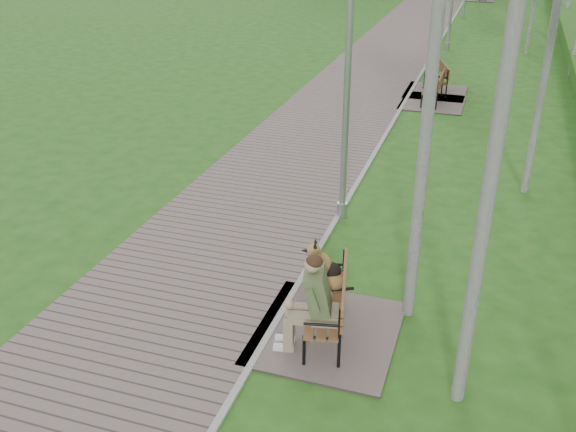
% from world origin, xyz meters
% --- Properties ---
extents(ground, '(120.00, 120.00, 0.00)m').
position_xyz_m(ground, '(0.00, 0.00, 0.00)').
color(ground, '#225516').
rests_on(ground, ground).
extents(walkway, '(3.50, 67.00, 0.04)m').
position_xyz_m(walkway, '(-1.75, 21.50, 0.02)').
color(walkway, '#72625C').
rests_on(walkway, ground).
extents(kerb, '(0.10, 67.00, 0.05)m').
position_xyz_m(kerb, '(0.00, 21.50, 0.03)').
color(kerb, '#999993').
rests_on(kerb, ground).
extents(bench_main, '(2.01, 2.24, 1.76)m').
position_xyz_m(bench_main, '(0.69, 0.99, 0.50)').
color(bench_main, '#72625C').
rests_on(bench_main, ground).
extents(bench_second, '(1.89, 2.11, 1.16)m').
position_xyz_m(bench_second, '(0.79, 13.36, 0.22)').
color(bench_second, '#72625C').
rests_on(bench_second, ground).
extents(bench_third, '(1.91, 2.12, 1.17)m').
position_xyz_m(bench_third, '(0.74, 14.60, 0.22)').
color(bench_third, '#72625C').
rests_on(bench_third, ground).
extents(lamp_post_near, '(0.21, 0.21, 5.42)m').
position_xyz_m(lamp_post_near, '(0.07, 4.83, 2.53)').
color(lamp_post_near, '#929499').
rests_on(lamp_post_near, ground).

